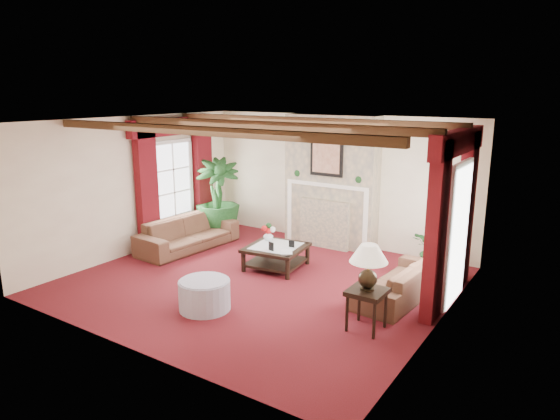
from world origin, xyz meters
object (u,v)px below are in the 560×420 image
Objects in this scene: sofa_right at (400,275)px; side_table at (366,310)px; sofa_left at (188,228)px; ottoman at (205,295)px; potted_palm at (218,214)px; coffee_table at (276,257)px.

sofa_right is 3.41× the size of side_table.
sofa_left reaches higher than ottoman.
sofa_left reaches higher than sofa_right.
ottoman is at bearing -43.51° from sofa_right.
potted_palm is 3.92m from ottoman.
sofa_left is 3.04m from ottoman.
sofa_left is 4.71m from side_table.
potted_palm reaches higher than ottoman.
sofa_right is 1.03× the size of potted_palm.
side_table is at bearing -36.73° from coffee_table.
sofa_right is at bearing -13.43° from potted_palm.
potted_palm is 3.33× the size of side_table.
sofa_right is 1.29m from side_table.
potted_palm is (-0.11, 1.08, 0.06)m from sofa_left.
coffee_table is 2.07m from ottoman.
potted_palm reaches higher than coffee_table.
sofa_right is 3.03m from ottoman.
ottoman is (-2.26, -2.01, -0.15)m from sofa_right.
coffee_table is at bearing -84.47° from sofa_left.
ottoman is (2.25, -2.03, -0.20)m from sofa_left.
ottoman is at bearing -94.12° from coffee_table.
side_table is at bearing -27.33° from potted_palm.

